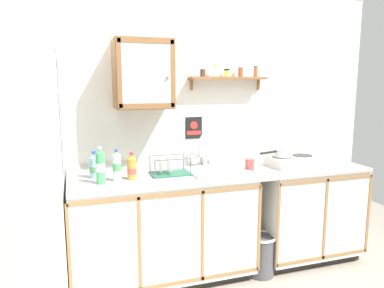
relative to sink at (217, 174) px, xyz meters
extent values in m
cube|color=silver|center=(0.06, 0.30, 0.42)|extent=(3.32, 0.05, 2.65)
cube|color=silver|center=(-1.32, -0.66, 0.42)|extent=(0.05, 3.47, 2.65)
cube|color=black|center=(-0.51, -0.01, -0.87)|extent=(1.50, 0.56, 0.08)
cube|color=silver|center=(-0.51, -0.04, -0.41)|extent=(1.53, 0.62, 0.83)
cube|color=#997047|center=(-0.51, -0.35, -0.04)|extent=(1.53, 0.01, 0.03)
cube|color=#997047|center=(-0.51, -0.35, -0.78)|extent=(1.53, 0.01, 0.03)
cube|color=#997047|center=(-1.28, -0.35, -0.41)|extent=(0.02, 0.01, 0.76)
cube|color=#997047|center=(-0.77, -0.35, -0.41)|extent=(0.02, 0.01, 0.76)
cube|color=#997047|center=(-0.26, -0.35, -0.41)|extent=(0.02, 0.01, 0.76)
cube|color=#997047|center=(0.25, -0.35, -0.41)|extent=(0.02, 0.01, 0.76)
cube|color=black|center=(0.92, -0.01, -0.87)|extent=(0.95, 0.56, 0.08)
cube|color=silver|center=(0.92, -0.04, -0.41)|extent=(0.97, 0.62, 0.83)
cube|color=#997047|center=(0.92, -0.35, -0.04)|extent=(0.97, 0.01, 0.03)
cube|color=#997047|center=(0.92, -0.35, -0.78)|extent=(0.97, 0.01, 0.03)
cube|color=#997047|center=(0.43, -0.35, -0.41)|extent=(0.02, 0.01, 0.76)
cube|color=#997047|center=(0.92, -0.35, -0.41)|extent=(0.02, 0.01, 0.76)
cube|color=#997047|center=(1.40, -0.35, -0.41)|extent=(0.02, 0.01, 0.76)
cube|color=#B2B2AD|center=(0.06, -0.04, 0.01)|extent=(2.68, 0.65, 0.03)
cube|color=#B2B2AD|center=(0.06, 0.26, 0.07)|extent=(2.68, 0.02, 0.08)
cube|color=silver|center=(0.00, -0.02, 0.04)|extent=(0.53, 0.44, 0.01)
cube|color=slate|center=(0.00, -0.02, -0.11)|extent=(0.45, 0.36, 0.01)
cube|color=slate|center=(0.00, 0.16, -0.04)|extent=(0.45, 0.01, 0.15)
cube|color=slate|center=(0.00, -0.20, -0.04)|extent=(0.45, 0.01, 0.15)
cylinder|color=#4C4C51|center=(0.00, -0.02, -0.11)|extent=(0.04, 0.04, 0.01)
cylinder|color=silver|center=(-0.03, 0.22, 0.04)|extent=(0.05, 0.05, 0.02)
cylinder|color=silver|center=(-0.03, 0.22, 0.17)|extent=(0.02, 0.02, 0.23)
torus|color=silver|center=(-0.03, 0.14, 0.28)|extent=(0.17, 0.02, 0.17)
cylinder|color=silver|center=(0.03, 0.22, 0.07)|extent=(0.02, 0.02, 0.05)
cube|color=silver|center=(0.77, -0.05, 0.07)|extent=(0.47, 0.32, 0.09)
cylinder|color=#2D2D2D|center=(0.65, -0.02, 0.12)|extent=(0.19, 0.19, 0.01)
cylinder|color=#2D2D2D|center=(0.88, -0.02, 0.12)|extent=(0.19, 0.19, 0.01)
cylinder|color=black|center=(0.65, -0.19, 0.07)|extent=(0.03, 0.02, 0.03)
cylinder|color=black|center=(0.88, -0.19, 0.07)|extent=(0.03, 0.02, 0.03)
cylinder|color=silver|center=(0.65, -0.02, 0.16)|extent=(0.17, 0.17, 0.07)
torus|color=silver|center=(0.65, -0.02, 0.19)|extent=(0.18, 0.18, 0.01)
cylinder|color=black|center=(0.48, -0.07, 0.18)|extent=(0.19, 0.08, 0.02)
cylinder|color=#4CB266|center=(-1.02, -0.12, 0.15)|extent=(0.07, 0.07, 0.24)
cone|color=#4CB266|center=(-1.02, -0.12, 0.29)|extent=(0.07, 0.07, 0.03)
cylinder|color=white|center=(-1.02, -0.12, 0.31)|extent=(0.03, 0.03, 0.02)
cylinder|color=white|center=(-1.02, -0.12, 0.16)|extent=(0.07, 0.07, 0.07)
cylinder|color=silver|center=(-0.89, -0.08, 0.13)|extent=(0.07, 0.07, 0.21)
cone|color=silver|center=(-0.89, -0.08, 0.25)|extent=(0.06, 0.06, 0.03)
cylinder|color=#2D59B2|center=(-0.89, -0.08, 0.28)|extent=(0.03, 0.03, 0.02)
cylinder|color=#4C9959|center=(-0.89, -0.08, 0.15)|extent=(0.07, 0.07, 0.06)
cylinder|color=gold|center=(-0.77, -0.06, 0.12)|extent=(0.07, 0.07, 0.17)
cone|color=gold|center=(-0.77, -0.06, 0.22)|extent=(0.07, 0.07, 0.03)
cylinder|color=red|center=(-0.77, -0.06, 0.24)|extent=(0.03, 0.03, 0.02)
cylinder|color=#D84C3F|center=(-0.77, -0.06, 0.10)|extent=(0.08, 0.08, 0.05)
cylinder|color=#8CB7E0|center=(-1.05, 0.08, 0.11)|extent=(0.08, 0.08, 0.17)
cone|color=#8CB7E0|center=(-1.05, 0.08, 0.22)|extent=(0.08, 0.08, 0.04)
cylinder|color=#2D59B2|center=(-1.05, 0.08, 0.25)|extent=(0.04, 0.04, 0.02)
cylinder|color=#4C9959|center=(-1.05, 0.08, 0.10)|extent=(0.08, 0.08, 0.05)
cube|color=#26664C|center=(-0.43, 0.00, 0.04)|extent=(0.33, 0.22, 0.01)
cylinder|color=#4C4F54|center=(-0.59, -0.10, 0.11)|extent=(0.01, 0.01, 0.14)
cylinder|color=#4C4F54|center=(-0.28, -0.10, 0.11)|extent=(0.01, 0.01, 0.14)
cylinder|color=#4C4F54|center=(-0.59, 0.10, 0.11)|extent=(0.01, 0.01, 0.14)
cylinder|color=#4C4F54|center=(-0.28, 0.10, 0.11)|extent=(0.01, 0.01, 0.14)
cylinder|color=#4C4F54|center=(-0.43, -0.10, 0.18)|extent=(0.31, 0.01, 0.01)
cylinder|color=#4C4F54|center=(-0.43, 0.10, 0.18)|extent=(0.31, 0.01, 0.01)
cylinder|color=white|center=(-0.52, 0.00, 0.12)|extent=(0.01, 0.14, 0.14)
cylinder|color=white|center=(-0.44, 0.00, 0.12)|extent=(0.01, 0.17, 0.17)
cylinder|color=#B24C47|center=(0.29, -0.07, 0.08)|extent=(0.09, 0.09, 0.10)
torus|color=#B24C47|center=(0.26, -0.11, 0.09)|extent=(0.05, 0.06, 0.07)
cube|color=brown|center=(-0.63, 0.11, 0.88)|extent=(0.48, 0.32, 0.57)
cube|color=silver|center=(-0.63, -0.05, 0.88)|extent=(0.39, 0.01, 0.47)
cube|color=brown|center=(-0.85, -0.06, 0.88)|extent=(0.04, 0.01, 0.53)
cube|color=brown|center=(-0.41, -0.06, 0.88)|extent=(0.04, 0.01, 0.53)
cube|color=brown|center=(-0.63, -0.06, 1.13)|extent=(0.45, 0.01, 0.05)
cube|color=brown|center=(-0.63, -0.06, 0.62)|extent=(0.45, 0.01, 0.05)
sphere|color=olive|center=(-0.46, -0.07, 0.85)|extent=(0.02, 0.02, 0.02)
cube|color=brown|center=(0.19, 0.20, 0.85)|extent=(0.75, 0.14, 0.02)
cube|color=brown|center=(-0.16, 0.26, 0.79)|extent=(0.02, 0.03, 0.10)
cube|color=brown|center=(0.53, 0.26, 0.79)|extent=(0.02, 0.03, 0.10)
cylinder|color=#4C3326|center=(-0.07, 0.19, 0.90)|extent=(0.05, 0.05, 0.06)
cylinder|color=white|center=(-0.07, 0.19, 0.94)|extent=(0.05, 0.05, 0.02)
cylinder|color=silver|center=(0.06, 0.21, 0.91)|extent=(0.04, 0.04, 0.09)
cylinder|color=yellow|center=(0.06, 0.21, 0.96)|extent=(0.04, 0.04, 0.02)
cylinder|color=#E0C659|center=(0.18, 0.22, 0.89)|extent=(0.05, 0.05, 0.06)
cylinder|color=black|center=(0.18, 0.22, 0.93)|extent=(0.05, 0.05, 0.02)
cylinder|color=brown|center=(0.31, 0.21, 0.91)|extent=(0.05, 0.05, 0.09)
cylinder|color=white|center=(0.31, 0.21, 0.96)|extent=(0.05, 0.05, 0.02)
cylinder|color=#CC4C33|center=(0.46, 0.19, 0.91)|extent=(0.04, 0.04, 0.09)
cylinder|color=#33723F|center=(0.46, 0.19, 0.96)|extent=(0.04, 0.04, 0.02)
cube|color=black|center=(-0.13, 0.27, 0.39)|extent=(0.16, 0.01, 0.20)
cube|color=red|center=(-0.13, 0.26, 0.35)|extent=(0.14, 0.00, 0.04)
cylinder|color=red|center=(-0.13, 0.26, 0.42)|extent=(0.07, 0.00, 0.07)
cube|color=#262D38|center=(-1.29, -0.24, 0.60)|extent=(0.01, 0.55, 0.83)
cube|color=white|center=(-1.30, -0.24, 0.60)|extent=(0.02, 0.59, 0.87)
cube|color=white|center=(-1.28, -0.24, 0.60)|extent=(0.01, 0.02, 0.83)
cube|color=white|center=(-1.28, -0.24, 0.45)|extent=(0.01, 0.55, 0.02)
cube|color=white|center=(-1.28, -0.24, 0.74)|extent=(0.01, 0.55, 0.02)
cylinder|color=#4C4C51|center=(0.34, -0.24, -0.73)|extent=(0.24, 0.24, 0.36)
torus|color=white|center=(0.34, -0.24, -0.54)|extent=(0.27, 0.27, 0.02)
camera|label=1|loc=(-1.20, -2.95, 0.80)|focal=34.01mm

